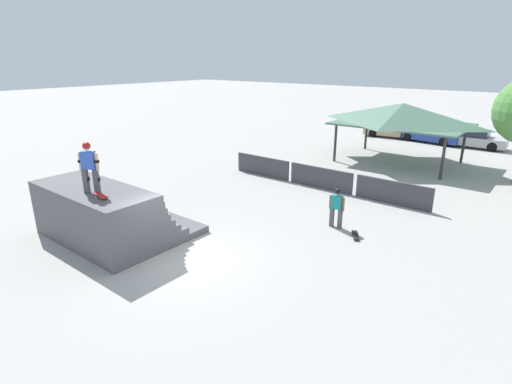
# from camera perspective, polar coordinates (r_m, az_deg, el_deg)

# --- Properties ---
(ground_plane) EXTENTS (160.00, 160.00, 0.00)m
(ground_plane) POSITION_cam_1_polar(r_m,az_deg,el_deg) (13.18, -10.29, -9.48)
(ground_plane) COLOR #A3A09B
(quarter_pipe_ramp) EXTENTS (4.97, 4.00, 1.97)m
(quarter_pipe_ramp) POSITION_cam_1_polar(r_m,az_deg,el_deg) (15.08, -20.73, -3.12)
(quarter_pipe_ramp) COLOR #565459
(quarter_pipe_ramp) RESTS_ON ground
(skater_on_deck) EXTENTS (0.68, 0.52, 1.67)m
(skater_on_deck) POSITION_cam_1_polar(r_m,az_deg,el_deg) (13.78, -22.77, 3.70)
(skater_on_deck) COLOR #4C4C51
(skater_on_deck) RESTS_ON quarter_pipe_ramp
(skateboard_on_deck) EXTENTS (0.83, 0.35, 0.09)m
(skateboard_on_deck) POSITION_cam_1_polar(r_m,az_deg,el_deg) (13.45, -21.26, -0.49)
(skateboard_on_deck) COLOR green
(skateboard_on_deck) RESTS_ON quarter_pipe_ramp
(bystander_walking) EXTENTS (0.61, 0.23, 1.55)m
(bystander_walking) POSITION_cam_1_polar(r_m,az_deg,el_deg) (15.27, 11.46, -1.78)
(bystander_walking) COLOR #4C4C51
(bystander_walking) RESTS_ON ground
(skateboard_on_ground) EXTENTS (0.60, 0.82, 0.09)m
(skateboard_on_ground) POSITION_cam_1_polar(r_m,az_deg,el_deg) (14.91, 14.02, -6.04)
(skateboard_on_ground) COLOR blue
(skateboard_on_ground) RESTS_ON ground
(barrier_fence) EXTENTS (10.63, 0.12, 1.05)m
(barrier_fence) POSITION_cam_1_polar(r_m,az_deg,el_deg) (19.91, 9.22, 2.00)
(barrier_fence) COLOR #3D3D42
(barrier_fence) RESTS_ON ground
(pavilion_shelter) EXTENTS (7.39, 5.39, 3.59)m
(pavilion_shelter) POSITION_cam_1_polar(r_m,az_deg,el_deg) (25.87, 20.20, 10.39)
(pavilion_shelter) COLOR #2D2D33
(pavilion_shelter) RESTS_ON ground
(parked_car_tan) EXTENTS (4.28, 2.07, 1.27)m
(parked_car_tan) POSITION_cam_1_polar(r_m,az_deg,el_deg) (34.59, 18.74, 8.43)
(parked_car_tan) COLOR tan
(parked_car_tan) RESTS_ON ground
(parked_car_blue) EXTENTS (4.73, 2.36, 1.27)m
(parked_car_blue) POSITION_cam_1_polar(r_m,az_deg,el_deg) (33.56, 23.61, 7.58)
(parked_car_blue) COLOR navy
(parked_car_blue) RESTS_ON ground
(parked_car_silver) EXTENTS (4.09, 1.72, 1.27)m
(parked_car_silver) POSITION_cam_1_polar(r_m,az_deg,el_deg) (32.87, 28.75, 6.64)
(parked_car_silver) COLOR #A8AAAF
(parked_car_silver) RESTS_ON ground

